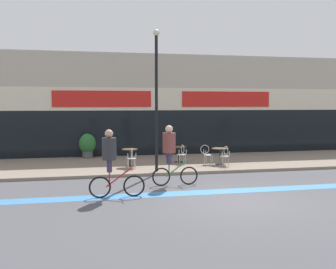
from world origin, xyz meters
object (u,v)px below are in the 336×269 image
cafe_chair_2_side (207,153)px  cyclist_1 (170,150)px  lamp_post (156,91)px  bistro_table_1 (179,151)px  cafe_chair_2_near (225,155)px  cyclist_0 (111,158)px  planter_pot (87,145)px  cafe_chair_0_near (132,157)px  bistro_table_0 (130,154)px  bistro_table_2 (220,153)px  cafe_chair_1_near (182,153)px

cafe_chair_2_side → cyclist_1: (-2.47, -3.56, 0.63)m
cafe_chair_2_side → lamp_post: 3.93m
bistro_table_1 → cafe_chair_2_near: size_ratio=0.83×
lamp_post → cyclist_0: lamp_post is taller
planter_pot → lamp_post: size_ratio=0.22×
bistro_table_1 → cafe_chair_0_near: bearing=-149.0°
bistro_table_0 → planter_pot: size_ratio=0.62×
cafe_chair_0_near → cafe_chair_2_side: 3.50m
cafe_chair_2_side → lamp_post: (-2.54, -1.23, 2.74)m
bistro_table_1 → cyclist_0: bearing=-121.0°
cyclist_0 → bistro_table_1: bearing=59.7°
bistro_table_0 → bistro_table_2: bearing=-2.3°
cafe_chair_0_near → cafe_chair_2_near: size_ratio=1.00×
bistro_table_0 → cafe_chair_2_near: bearing=-10.9°
cafe_chair_2_near → planter_pot: 7.12m
lamp_post → planter_pot: bearing=120.4°
lamp_post → cyclist_0: 4.76m
cyclist_0 → cafe_chair_1_near: bearing=56.7°
bistro_table_2 → bistro_table_1: bearing=150.1°
bistro_table_1 → lamp_post: lamp_post is taller
planter_pot → cyclist_1: 7.50m
cafe_chair_0_near → cyclist_1: size_ratio=0.43×
bistro_table_1 → cyclist_1: bearing=-107.2°
bistro_table_2 → cafe_chair_2_side: bearing=179.7°
bistro_table_2 → cyclist_1: bearing=-131.1°
bistro_table_2 → cafe_chair_1_near: 1.73m
cafe_chair_0_near → cyclist_0: size_ratio=0.43×
cafe_chair_2_side → planter_pot: (-5.25, 3.39, 0.15)m
planter_pot → bistro_table_2: bearing=-30.0°
cafe_chair_0_near → cafe_chair_1_near: bearing=-72.1°
cafe_chair_2_near → lamp_post: size_ratio=0.16×
cafe_chair_1_near → cyclist_1: 4.20m
cafe_chair_2_side → bistro_table_0: bearing=179.6°
cyclist_0 → planter_pot: bearing=95.0°
cafe_chair_2_side → cyclist_0: 6.78m
bistro_table_2 → cafe_chair_2_near: bearing=-89.3°
cafe_chair_2_near → lamp_post: bearing=95.4°
bistro_table_0 → planter_pot: 3.69m
bistro_table_0 → bistro_table_2: bistro_table_0 is taller
bistro_table_0 → cafe_chair_2_side: size_ratio=0.86×
bistro_table_1 → bistro_table_2: size_ratio=0.98×
cyclist_1 → bistro_table_2: bearing=48.1°
bistro_table_2 → cyclist_0: bearing=-136.8°
lamp_post → cyclist_1: size_ratio=2.69×
bistro_table_1 → cafe_chair_1_near: 0.63m
bistro_table_2 → cafe_chair_2_near: cafe_chair_2_near is taller
cafe_chair_0_near → cyclist_1: (0.99, -3.10, 0.63)m
bistro_table_2 → planter_pot: size_ratio=0.61×
cafe_chair_2_near → lamp_post: (-3.17, -0.61, 2.74)m
planter_pot → cyclist_1: cyclist_1 is taller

